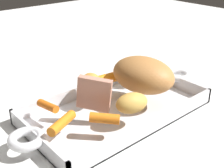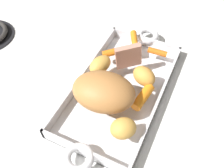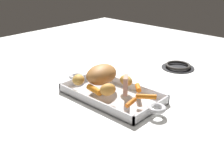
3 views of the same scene
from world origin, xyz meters
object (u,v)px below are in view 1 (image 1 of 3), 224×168
(potato_golden_large, at_px, (132,103))
(potato_whole, at_px, (137,66))
(baby_carrot_short, at_px, (105,118))
(baby_carrot_northeast, at_px, (62,123))
(pork_roast, at_px, (143,75))
(baby_carrot_southeast, at_px, (48,106))
(roast_slice_thick, at_px, (94,94))
(potato_near_roast, at_px, (91,84))
(roasting_dish, at_px, (117,108))
(baby_carrot_center_left, at_px, (105,79))

(potato_golden_large, xyz_separation_m, potato_whole, (-0.14, -0.12, 0.00))
(baby_carrot_short, xyz_separation_m, baby_carrot_northeast, (0.06, -0.04, -0.00))
(pork_roast, distance_m, baby_carrot_short, 0.15)
(potato_golden_large, bearing_deg, baby_carrot_southeast, -44.27)
(roast_slice_thick, bearing_deg, potato_golden_large, 128.48)
(baby_carrot_short, height_order, baby_carrot_northeast, same)
(pork_roast, height_order, roast_slice_thick, pork_roast)
(baby_carrot_short, bearing_deg, potato_golden_large, 175.92)
(roast_slice_thick, xyz_separation_m, potato_near_roast, (-0.03, -0.06, -0.01))
(roasting_dish, relative_size, baby_carrot_northeast, 6.60)
(pork_roast, xyz_separation_m, roast_slice_thick, (0.13, -0.01, -0.00))
(baby_carrot_center_left, distance_m, potato_whole, 0.10)
(baby_carrot_short, bearing_deg, baby_carrot_center_left, -129.70)
(roast_slice_thick, bearing_deg, baby_carrot_short, 71.37)
(baby_carrot_short, relative_size, potato_near_roast, 0.90)
(pork_roast, xyz_separation_m, baby_carrot_northeast, (0.21, 0.01, -0.03))
(roasting_dish, xyz_separation_m, roast_slice_thick, (0.06, 0.01, 0.06))
(baby_carrot_northeast, xyz_separation_m, potato_whole, (-0.26, -0.08, 0.01))
(baby_carrot_southeast, relative_size, potato_whole, 0.94)
(potato_golden_large, bearing_deg, baby_carrot_short, -4.08)
(roast_slice_thick, distance_m, baby_carrot_southeast, 0.09)
(baby_carrot_center_left, bearing_deg, potato_near_roast, 18.55)
(baby_carrot_short, bearing_deg, potato_whole, -149.56)
(baby_carrot_southeast, distance_m, potato_whole, 0.25)
(roasting_dish, height_order, potato_near_roast, potato_near_roast)
(roast_slice_thick, bearing_deg, potato_whole, -160.20)
(baby_carrot_northeast, bearing_deg, roast_slice_thick, -170.30)
(potato_near_roast, bearing_deg, potato_golden_large, 94.78)
(baby_carrot_southeast, relative_size, baby_carrot_center_left, 0.74)
(roasting_dish, bearing_deg, baby_carrot_northeast, 7.80)
(potato_near_roast, relative_size, potato_golden_large, 0.94)
(baby_carrot_center_left, bearing_deg, pork_roast, 117.45)
(roast_slice_thick, relative_size, potato_near_roast, 1.08)
(roast_slice_thick, relative_size, potato_whole, 1.17)
(baby_carrot_short, xyz_separation_m, baby_carrot_southeast, (0.05, -0.11, -0.00))
(roast_slice_thick, distance_m, potato_whole, 0.19)
(roast_slice_thick, xyz_separation_m, baby_carrot_southeast, (0.07, -0.05, -0.02))
(potato_whole, bearing_deg, potato_near_roast, 3.81)
(potato_golden_large, height_order, potato_whole, potato_whole)
(baby_carrot_short, height_order, baby_carrot_center_left, baby_carrot_center_left)
(potato_golden_large, bearing_deg, baby_carrot_northeast, -18.45)
(roasting_dish, distance_m, baby_carrot_southeast, 0.14)
(baby_carrot_southeast, distance_m, baby_carrot_center_left, 0.15)
(potato_near_roast, relative_size, potato_whole, 1.08)
(roast_slice_thick, bearing_deg, roasting_dish, -174.71)
(roasting_dish, xyz_separation_m, potato_near_roast, (0.03, -0.05, 0.05))
(potato_golden_large, bearing_deg, baby_carrot_center_left, -107.77)
(baby_carrot_northeast, height_order, potato_whole, potato_whole)
(potato_golden_large, bearing_deg, potato_near_roast, -85.22)
(pork_roast, distance_m, potato_golden_large, 0.10)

